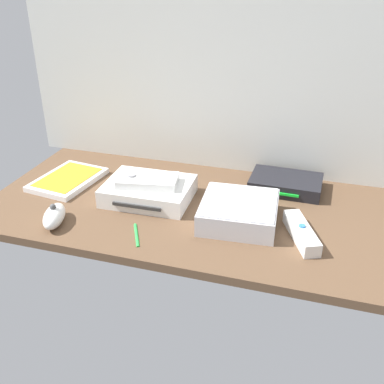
{
  "coord_description": "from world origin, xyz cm",
  "views": [
    {
      "loc": [
        27.76,
        -91.69,
        54.45
      ],
      "look_at": [
        0.0,
        0.0,
        4.0
      ],
      "focal_mm": 42.44,
      "sensor_mm": 36.0,
      "label": 1
    }
  ],
  "objects_px": {
    "remote_wand": "(301,233)",
    "remote_classic_pad": "(148,180)",
    "game_case": "(68,179)",
    "remote_nunchuk": "(54,216)",
    "mini_computer": "(239,211)",
    "network_router": "(286,183)",
    "stylus_pen": "(137,234)",
    "game_console": "(149,191)"
  },
  "relations": [
    {
      "from": "game_console",
      "to": "remote_nunchuk",
      "type": "relative_size",
      "value": 1.97
    },
    {
      "from": "mini_computer",
      "to": "game_case",
      "type": "bearing_deg",
      "value": 172.07
    },
    {
      "from": "mini_computer",
      "to": "network_router",
      "type": "xyz_separation_m",
      "value": [
        0.08,
        0.19,
        -0.01
      ]
    },
    {
      "from": "mini_computer",
      "to": "remote_wand",
      "type": "bearing_deg",
      "value": -12.01
    },
    {
      "from": "game_case",
      "to": "remote_classic_pad",
      "type": "height_order",
      "value": "remote_classic_pad"
    },
    {
      "from": "mini_computer",
      "to": "remote_classic_pad",
      "type": "height_order",
      "value": "remote_classic_pad"
    },
    {
      "from": "game_console",
      "to": "stylus_pen",
      "type": "height_order",
      "value": "game_console"
    },
    {
      "from": "remote_wand",
      "to": "remote_classic_pad",
      "type": "distance_m",
      "value": 0.39
    },
    {
      "from": "game_case",
      "to": "remote_classic_pad",
      "type": "xyz_separation_m",
      "value": [
        0.24,
        -0.03,
        0.05
      ]
    },
    {
      "from": "remote_classic_pad",
      "to": "remote_wand",
      "type": "bearing_deg",
      "value": -20.35
    },
    {
      "from": "game_console",
      "to": "remote_classic_pad",
      "type": "relative_size",
      "value": 1.37
    },
    {
      "from": "game_console",
      "to": "game_case",
      "type": "xyz_separation_m",
      "value": [
        -0.24,
        0.02,
        -0.01
      ]
    },
    {
      "from": "network_router",
      "to": "remote_nunchuk",
      "type": "relative_size",
      "value": 1.68
    },
    {
      "from": "remote_nunchuk",
      "to": "mini_computer",
      "type": "bearing_deg",
      "value": 0.92
    },
    {
      "from": "game_case",
      "to": "stylus_pen",
      "type": "distance_m",
      "value": 0.34
    },
    {
      "from": "remote_wand",
      "to": "network_router",
      "type": "bearing_deg",
      "value": 81.02
    },
    {
      "from": "remote_wand",
      "to": "remote_classic_pad",
      "type": "height_order",
      "value": "remote_classic_pad"
    },
    {
      "from": "game_case",
      "to": "remote_wand",
      "type": "xyz_separation_m",
      "value": [
        0.62,
        -0.1,
        0.01
      ]
    },
    {
      "from": "stylus_pen",
      "to": "game_console",
      "type": "bearing_deg",
      "value": 102.4
    },
    {
      "from": "stylus_pen",
      "to": "remote_nunchuk",
      "type": "bearing_deg",
      "value": -177.63
    },
    {
      "from": "game_console",
      "to": "remote_classic_pad",
      "type": "xyz_separation_m",
      "value": [
        0.0,
        -0.01,
        0.03
      ]
    },
    {
      "from": "stylus_pen",
      "to": "game_case",
      "type": "bearing_deg",
      "value": 145.94
    },
    {
      "from": "remote_classic_pad",
      "to": "stylus_pen",
      "type": "distance_m",
      "value": 0.17
    },
    {
      "from": "game_console",
      "to": "remote_nunchuk",
      "type": "bearing_deg",
      "value": -134.26
    },
    {
      "from": "game_console",
      "to": "stylus_pen",
      "type": "relative_size",
      "value": 2.38
    },
    {
      "from": "remote_classic_pad",
      "to": "stylus_pen",
      "type": "height_order",
      "value": "remote_classic_pad"
    },
    {
      "from": "mini_computer",
      "to": "remote_classic_pad",
      "type": "relative_size",
      "value": 1.16
    },
    {
      "from": "remote_wand",
      "to": "remote_nunchuk",
      "type": "height_order",
      "value": "remote_nunchuk"
    },
    {
      "from": "mini_computer",
      "to": "remote_nunchuk",
      "type": "bearing_deg",
      "value": -161.85
    },
    {
      "from": "game_case",
      "to": "network_router",
      "type": "distance_m",
      "value": 0.58
    },
    {
      "from": "remote_wand",
      "to": "remote_nunchuk",
      "type": "xyz_separation_m",
      "value": [
        -0.54,
        -0.1,
        0.01
      ]
    },
    {
      "from": "game_case",
      "to": "remote_classic_pad",
      "type": "relative_size",
      "value": 1.32
    },
    {
      "from": "mini_computer",
      "to": "game_case",
      "type": "xyz_separation_m",
      "value": [
        -0.48,
        0.07,
        -0.02
      ]
    },
    {
      "from": "remote_classic_pad",
      "to": "mini_computer",
      "type": "bearing_deg",
      "value": -19.1
    },
    {
      "from": "network_router",
      "to": "game_console",
      "type": "bearing_deg",
      "value": -153.59
    },
    {
      "from": "remote_wand",
      "to": "mini_computer",
      "type": "bearing_deg",
      "value": 144.38
    },
    {
      "from": "network_router",
      "to": "stylus_pen",
      "type": "distance_m",
      "value": 0.43
    },
    {
      "from": "stylus_pen",
      "to": "remote_classic_pad",
      "type": "bearing_deg",
      "value": 102.34
    },
    {
      "from": "mini_computer",
      "to": "remote_wand",
      "type": "xyz_separation_m",
      "value": [
        0.14,
        -0.03,
        -0.01
      ]
    },
    {
      "from": "remote_wand",
      "to": "remote_classic_pad",
      "type": "xyz_separation_m",
      "value": [
        -0.38,
        0.07,
        0.04
      ]
    },
    {
      "from": "game_case",
      "to": "network_router",
      "type": "bearing_deg",
      "value": 20.24
    },
    {
      "from": "game_console",
      "to": "network_router",
      "type": "relative_size",
      "value": 1.17
    }
  ]
}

